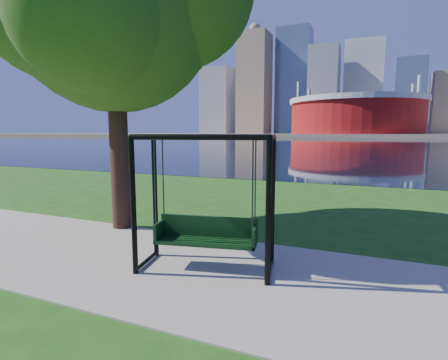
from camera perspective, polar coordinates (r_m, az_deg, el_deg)
The scene contains 8 objects.
ground at distance 7.04m, azimuth 0.38°, elevation -13.62°, with size 900.00×900.00×0.00m, color #1E5114.
path at distance 6.61m, azimuth -1.37°, elevation -14.94°, with size 120.00×4.00×0.03m, color #9E937F.
river at distance 108.10m, azimuth 22.12°, elevation 5.77°, with size 900.00×180.00×0.02m, color black.
far_bank at distance 312.05m, azimuth 23.07°, elevation 6.78°, with size 900.00×228.00×2.00m, color #937F60.
stadium at distance 241.65m, azimuth 20.69°, elevation 9.96°, with size 83.00×83.00×32.00m.
skyline at distance 327.21m, azimuth 22.65°, elevation 12.95°, with size 392.00×66.00×96.50m.
swing at distance 6.47m, azimuth -2.98°, elevation -4.20°, with size 2.64×1.55×2.54m.
park_tree at distance 10.27m, azimuth -17.67°, elevation 26.23°, with size 6.82×6.16×8.47m.
Camera 1 is at (2.56, -6.04, 2.56)m, focal length 28.00 mm.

